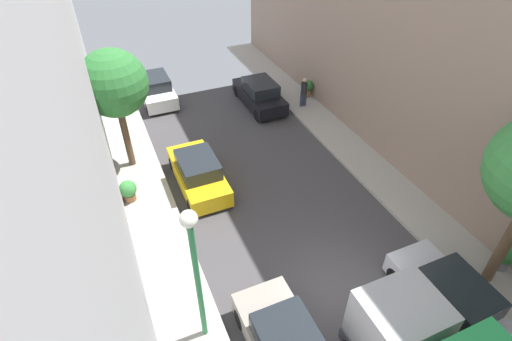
# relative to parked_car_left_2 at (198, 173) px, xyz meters

# --- Properties ---
(ground) EXTENTS (32.00, 32.00, 0.00)m
(ground) POSITION_rel_parked_car_left_2_xyz_m (2.70, -7.22, -0.72)
(ground) COLOR #423F42
(sidewalk_right) EXTENTS (2.00, 44.00, 0.15)m
(sidewalk_right) POSITION_rel_parked_car_left_2_xyz_m (7.70, -7.22, -0.64)
(sidewalk_right) COLOR #A8A399
(sidewalk_right) RESTS_ON ground
(parked_car_left_2) EXTENTS (1.78, 4.20, 1.57)m
(parked_car_left_2) POSITION_rel_parked_car_left_2_xyz_m (0.00, 0.00, 0.00)
(parked_car_left_2) COLOR gold
(parked_car_left_2) RESTS_ON ground
(parked_car_left_3) EXTENTS (1.78, 4.20, 1.57)m
(parked_car_left_3) POSITION_rel_parked_car_left_2_xyz_m (0.00, 8.73, 0.00)
(parked_car_left_3) COLOR white
(parked_car_left_3) RESTS_ON ground
(parked_car_right_2) EXTENTS (1.78, 4.20, 1.57)m
(parked_car_right_2) POSITION_rel_parked_car_left_2_xyz_m (5.40, -9.19, 0.00)
(parked_car_right_2) COLOR silver
(parked_car_right_2) RESTS_ON ground
(parked_car_right_3) EXTENTS (1.78, 4.20, 1.57)m
(parked_car_right_3) POSITION_rel_parked_car_left_2_xyz_m (5.40, 5.64, 0.00)
(parked_car_right_3) COLOR black
(parked_car_right_3) RESTS_ON ground
(pedestrian) EXTENTS (0.40, 0.36, 1.72)m
(pedestrian) POSITION_rel_parked_car_left_2_xyz_m (7.60, 4.37, 0.35)
(pedestrian) COLOR #2D334C
(pedestrian) RESTS_ON sidewalk_right
(street_tree_2) EXTENTS (2.83, 2.83, 5.52)m
(street_tree_2) POSITION_rel_parked_car_left_2_xyz_m (-2.47, 2.62, 3.51)
(street_tree_2) COLOR brown
(street_tree_2) RESTS_ON sidewalk_left
(potted_plant_1) EXTENTS (0.72, 0.72, 1.03)m
(potted_plant_1) POSITION_rel_parked_car_left_2_xyz_m (8.36, -8.62, 0.01)
(potted_plant_1) COLOR slate
(potted_plant_1) RESTS_ON sidewalk_right
(potted_plant_2) EXTENTS (0.63, 0.63, 0.99)m
(potted_plant_2) POSITION_rel_parked_car_left_2_xyz_m (8.39, 5.32, 0.00)
(potted_plant_2) COLOR brown
(potted_plant_2) RESTS_ON sidewalk_right
(potted_plant_4) EXTENTS (0.72, 0.72, 0.96)m
(potted_plant_4) POSITION_rel_parked_car_left_2_xyz_m (-2.99, 0.09, -0.05)
(potted_plant_4) COLOR brown
(potted_plant_4) RESTS_ON sidewalk_left
(lamp_post) EXTENTS (0.44, 0.44, 5.07)m
(lamp_post) POSITION_rel_parked_car_left_2_xyz_m (-1.90, -6.88, 2.81)
(lamp_post) COLOR #26723F
(lamp_post) RESTS_ON sidewalk_left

